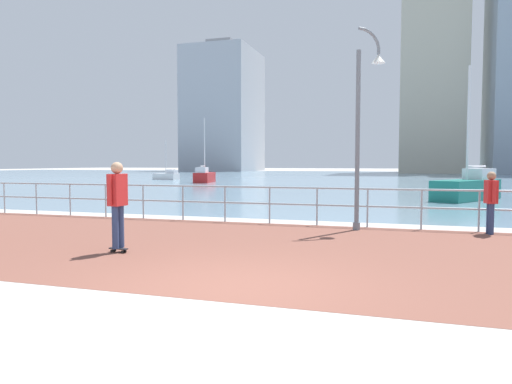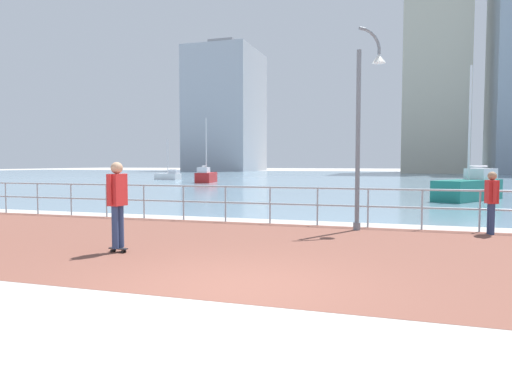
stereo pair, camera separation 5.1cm
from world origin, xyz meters
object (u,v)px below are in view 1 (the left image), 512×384
skateboarder (117,198)px  sailboat_teal (204,176)px  sailboat_blue (468,187)px  lamppost (364,119)px  bystander (491,198)px  sailboat_navy (167,176)px

skateboarder → sailboat_teal: (-11.89, 31.40, -0.52)m
sailboat_teal → sailboat_blue: bearing=-36.5°
lamppost → sailboat_blue: 12.62m
bystander → sailboat_navy: sailboat_navy is taller
sailboat_teal → sailboat_navy: bearing=141.5°
bystander → sailboat_teal: (-19.36, 26.57, -0.35)m
lamppost → bystander: bearing=3.3°
lamppost → sailboat_teal: (-16.26, 26.75, -2.36)m
lamppost → sailboat_blue: (4.05, 11.73, -2.32)m
bystander → skateboarder: bearing=-147.1°
lamppost → skateboarder: bearing=-133.2°
bystander → sailboat_blue: bearing=85.3°
lamppost → sailboat_navy: lamppost is taller
lamppost → sailboat_navy: size_ratio=1.21×
sailboat_navy → sailboat_blue: sailboat_blue is taller
skateboarder → bystander: 8.89m
lamppost → sailboat_navy: 39.56m
skateboarder → bystander: size_ratio=1.15×
bystander → sailboat_blue: (0.95, 11.55, -0.30)m
sailboat_teal → sailboat_blue: size_ratio=0.93×
bystander → sailboat_navy: size_ratio=0.36×
lamppost → sailboat_teal: sailboat_teal is taller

